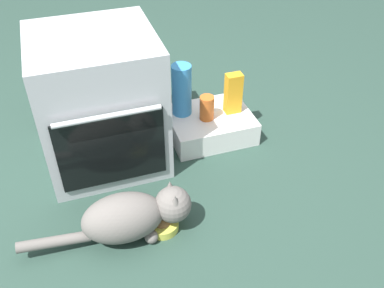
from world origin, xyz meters
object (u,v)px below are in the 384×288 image
Objects in this scene: oven at (100,102)px; cat at (132,216)px; pantry_cabinet at (210,125)px; sauce_jar at (207,108)px; food_bowl at (162,224)px; juice_carton at (233,93)px; water_bottle at (182,90)px.

oven is 0.92× the size of cat.
oven reaches higher than cat.
sauce_jar is at bearing -142.57° from pantry_cabinet.
sauce_jar is at bearing -1.86° from oven.
cat is at bearing 178.08° from food_bowl.
pantry_cabinet is at bearing 53.06° from food_bowl.
cat is at bearing -140.36° from juice_carton.
oven reaches higher than pantry_cabinet.
juice_carton is (0.73, 0.00, -0.09)m from oven.
cat is at bearing -123.10° from water_bottle.
juice_carton reaches higher than sauce_jar.
juice_carton is (0.58, 0.59, 0.23)m from food_bowl.
cat is (-0.58, -0.59, 0.06)m from pantry_cabinet.
oven reaches higher than food_bowl.
cat is 0.80m from sauce_jar.
sauce_jar is (-0.03, -0.02, 0.14)m from pantry_cabinet.
oven is 0.66m from pantry_cabinet.
juice_carton reaches higher than pantry_cabinet.
sauce_jar is at bearing 47.97° from cat.
water_bottle is at bearing 152.86° from pantry_cabinet.
food_bowl is at bearing -126.94° from pantry_cabinet.
water_bottle is (0.44, 0.67, 0.16)m from cat.
water_bottle is (-0.14, 0.07, 0.22)m from pantry_cabinet.
cat is (0.02, -0.59, -0.22)m from oven.
pantry_cabinet is 0.23m from juice_carton.
pantry_cabinet is 3.14× the size of food_bowl.
juice_carton is (0.71, 0.59, 0.13)m from cat.
sauce_jar reaches higher than pantry_cabinet.
sauce_jar is at bearing 53.89° from food_bowl.
food_bowl is 0.78m from water_bottle.
oven is at bearing 178.14° from sauce_jar.
food_bowl is at bearing -114.38° from water_bottle.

